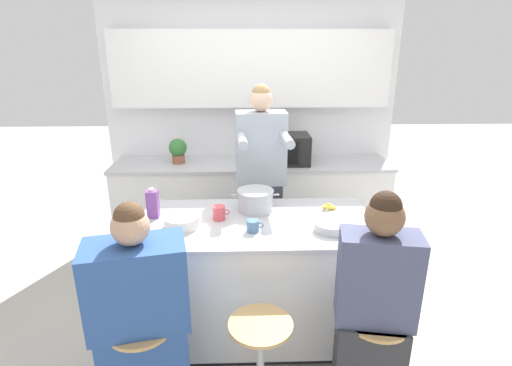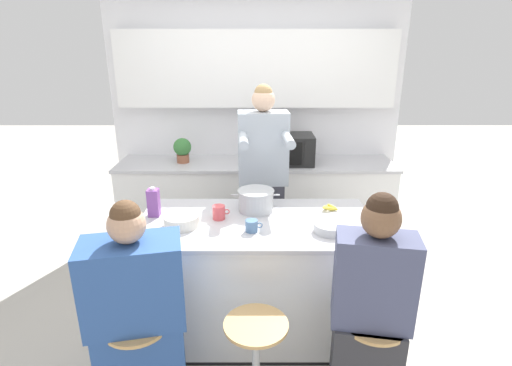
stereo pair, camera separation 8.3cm
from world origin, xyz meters
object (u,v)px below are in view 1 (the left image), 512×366
at_px(banana_bunch, 328,207).
at_px(juice_carton, 153,204).
at_px(person_seated_near, 373,318).
at_px(coffee_cup_near, 253,226).
at_px(person_wrapped_blanket, 142,325).
at_px(microwave, 286,149).
at_px(bar_stool_center, 260,366).
at_px(cooking_pot, 255,200).
at_px(potted_plant, 178,150).
at_px(person_cooking, 261,193).
at_px(bar_stool_rightmost, 373,362).
at_px(coffee_cup_far, 219,213).
at_px(fruit_bowl, 331,226).
at_px(kitchen_island, 256,277).

relative_size(banana_bunch, juice_carton, 0.63).
bearing_deg(person_seated_near, coffee_cup_near, 149.78).
distance_m(person_wrapped_blanket, juice_carton, 0.89).
distance_m(coffee_cup_near, microwave, 1.60).
height_order(person_wrapped_blanket, microwave, person_wrapped_blanket).
xyz_separation_m(person_seated_near, microwave, (-0.28, 2.09, 0.43)).
bearing_deg(bar_stool_center, banana_bunch, 59.31).
xyz_separation_m(cooking_pot, potted_plant, (-0.75, 1.25, 0.06)).
distance_m(bar_stool_center, microwave, 2.26).
relative_size(person_cooking, banana_bunch, 13.22).
bearing_deg(bar_stool_rightmost, person_cooking, 114.06).
bearing_deg(juice_carton, cooking_pot, 7.04).
bearing_deg(person_cooking, coffee_cup_near, -99.37).
bearing_deg(person_wrapped_blanket, microwave, 52.87).
relative_size(person_cooking, person_wrapped_blanket, 1.32).
bearing_deg(person_wrapped_blanket, person_seated_near, -11.84).
height_order(banana_bunch, microwave, microwave).
xyz_separation_m(person_seated_near, juice_carton, (-1.34, 0.79, 0.38)).
distance_m(coffee_cup_far, banana_bunch, 0.81).
height_order(bar_stool_rightmost, potted_plant, potted_plant).
relative_size(coffee_cup_far, microwave, 0.26).
bearing_deg(fruit_bowl, potted_plant, 127.78).
bearing_deg(person_seated_near, juice_carton, 159.02).
bearing_deg(person_cooking, coffee_cup_far, -121.32).
bearing_deg(coffee_cup_near, person_seated_near, -39.83).
height_order(bar_stool_rightmost, microwave, microwave).
xyz_separation_m(coffee_cup_near, microwave, (0.37, 1.55, 0.11)).
bearing_deg(cooking_pot, coffee_cup_near, -94.13).
height_order(kitchen_island, banana_bunch, banana_bunch).
height_order(fruit_bowl, juice_carton, juice_carton).
bearing_deg(coffee_cup_far, cooking_pot, 29.67).
bearing_deg(banana_bunch, bar_stool_center, -120.69).
bearing_deg(cooking_pot, microwave, 74.12).
distance_m(person_cooking, banana_bunch, 0.65).
bearing_deg(person_seated_near, person_wrapped_blanket, -170.39).
height_order(juice_carton, potted_plant, potted_plant).
distance_m(cooking_pot, potted_plant, 1.45).
distance_m(bar_stool_rightmost, potted_plant, 2.65).
relative_size(bar_stool_center, person_seated_near, 0.46).
bearing_deg(coffee_cup_far, potted_plant, 109.45).
xyz_separation_m(person_cooking, person_wrapped_blanket, (-0.71, -1.33, -0.26)).
distance_m(kitchen_island, person_wrapped_blanket, 0.97).
xyz_separation_m(bar_stool_center, coffee_cup_near, (-0.03, 0.56, 0.62)).
distance_m(bar_stool_rightmost, banana_bunch, 1.08).
distance_m(person_wrapped_blanket, coffee_cup_near, 0.89).
bearing_deg(juice_carton, fruit_bowl, -12.00).
bearing_deg(bar_stool_center, potted_plant, 109.23).
bearing_deg(banana_bunch, person_cooking, 137.88).
xyz_separation_m(microwave, potted_plant, (-1.09, 0.04, -0.01)).
bearing_deg(fruit_bowl, bar_stool_center, -131.16).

